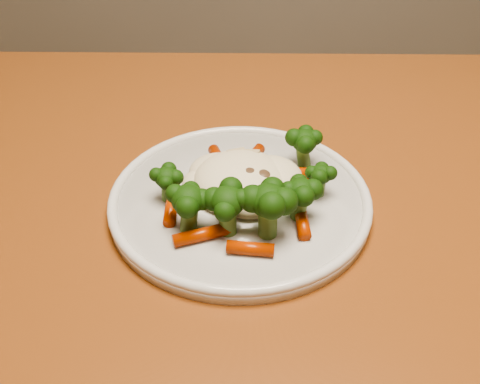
% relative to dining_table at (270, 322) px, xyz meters
% --- Properties ---
extents(dining_table, '(1.31, 0.91, 0.75)m').
position_rel_dining_table_xyz_m(dining_table, '(0.00, 0.00, 0.00)').
color(dining_table, '#954F22').
rests_on(dining_table, ground).
extents(plate, '(0.26, 0.26, 0.01)m').
position_rel_dining_table_xyz_m(plate, '(-0.03, 0.07, 0.10)').
color(plate, silver).
rests_on(plate, dining_table).
extents(meal, '(0.18, 0.17, 0.05)m').
position_rel_dining_table_xyz_m(meal, '(-0.03, 0.06, 0.12)').
color(meal, '#FDF1CA').
rests_on(meal, plate).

